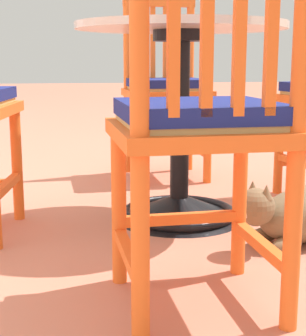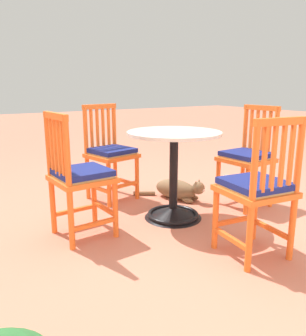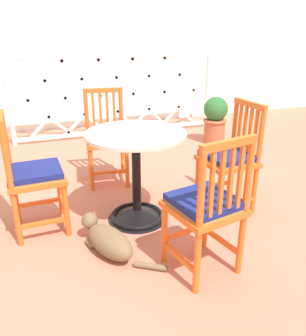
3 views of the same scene
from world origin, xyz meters
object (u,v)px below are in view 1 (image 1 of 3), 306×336
object	(u,v)px
orange_chair_tucked_in	(201,127)
tabby_cat	(304,214)
orange_chair_near_fence	(165,90)
cafe_table	(180,145)

from	to	relation	value
orange_chair_tucked_in	tabby_cat	world-z (taller)	orange_chair_tucked_in
orange_chair_tucked_in	orange_chair_near_fence	xyz separation A→B (m)	(1.53, -0.18, 0.00)
orange_chair_tucked_in	orange_chair_near_fence	distance (m)	1.54
orange_chair_near_fence	tabby_cat	world-z (taller)	orange_chair_near_fence
cafe_table	orange_chair_tucked_in	distance (m)	0.78
cafe_table	orange_chair_tucked_in	bearing A→B (deg)	172.23
orange_chair_tucked_in	cafe_table	bearing A→B (deg)	-7.77
cafe_table	tabby_cat	distance (m)	0.52
cafe_table	orange_chair_near_fence	bearing A→B (deg)	-5.98
cafe_table	orange_chair_tucked_in	world-z (taller)	orange_chair_tucked_in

